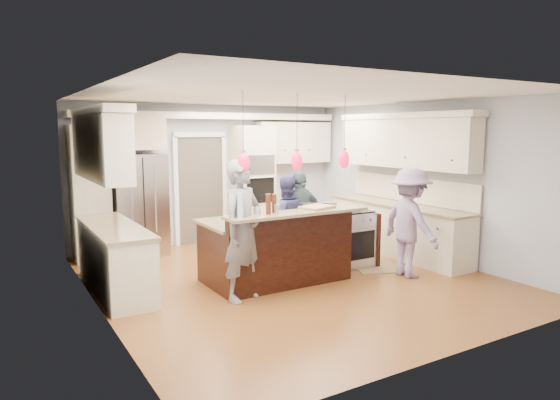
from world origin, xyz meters
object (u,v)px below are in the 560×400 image
Objects in this scene: refrigerator at (139,205)px; person_bar_end at (243,231)px; kitchen_island at (275,248)px; island_range at (347,238)px; person_far_left at (285,220)px.

refrigerator is 3.13m from person_bar_end.
island_range is (1.41, 0.08, -0.03)m from kitchen_island.
person_bar_end is at bearing 56.11° from person_far_left.
person_bar_end is at bearing -80.61° from refrigerator.
refrigerator is 0.86× the size of kitchen_island.
refrigerator is 1.23× the size of person_far_left.
refrigerator reaches higher than kitchen_island.
person_bar_end reaches higher than person_far_left.
kitchen_island is (1.30, -2.57, -0.41)m from refrigerator.
island_range is at bearing -10.03° from person_bar_end.
kitchen_island is 2.28× the size of island_range.
refrigerator is 1.96× the size of island_range.
island_range is at bearing 3.11° from kitchen_island.
kitchen_island is 1.41m from island_range.
kitchen_island reaches higher than island_range.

